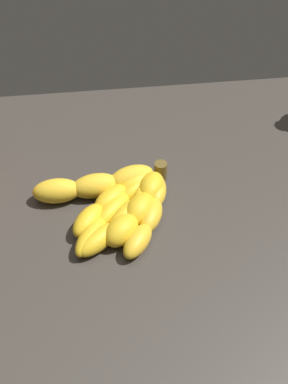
# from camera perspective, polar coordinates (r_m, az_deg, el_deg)

# --- Properties ---
(ground_plane) EXTENTS (0.90, 0.64, 0.03)m
(ground_plane) POSITION_cam_1_polar(r_m,az_deg,el_deg) (0.66, 2.87, -2.80)
(ground_plane) COLOR #38332D
(banana_bunch) EXTENTS (0.21, 0.18, 0.04)m
(banana_bunch) POSITION_cam_1_polar(r_m,az_deg,el_deg) (0.63, -3.19, -1.43)
(banana_bunch) COLOR yellow
(banana_bunch) RESTS_ON ground_plane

